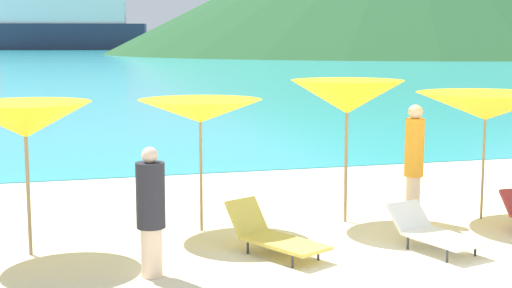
{
  "coord_description": "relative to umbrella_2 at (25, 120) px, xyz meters",
  "views": [
    {
      "loc": [
        -4.43,
        -7.85,
        2.93
      ],
      "look_at": [
        -1.1,
        4.0,
        1.2
      ],
      "focal_mm": 51.8,
      "sensor_mm": 36.0,
      "label": 1
    }
  ],
  "objects": [
    {
      "name": "lounge_chair_5",
      "position": [
        3.23,
        -0.87,
        -1.6
      ],
      "size": [
        1.22,
        1.65,
        0.68
      ],
      "rotation": [
        0.0,
        0.0,
        0.47
      ],
      "color": "#D8BF4C",
      "rests_on": "ground_plane"
    },
    {
      "name": "beachgoer_1",
      "position": [
        1.48,
        -1.4,
        -1.01
      ],
      "size": [
        0.36,
        0.36,
        1.64
      ],
      "rotation": [
        0.0,
        0.0,
        0.49
      ],
      "color": "beige",
      "rests_on": "ground_plane"
    },
    {
      "name": "beachgoer_0",
      "position": [
        6.02,
        0.4,
        -0.84
      ],
      "size": [
        0.31,
        0.31,
        1.9
      ],
      "rotation": [
        0.0,
        0.0,
        3.44
      ],
      "color": "beige",
      "rests_on": "ground_plane"
    },
    {
      "name": "cruise_ship",
      "position": [
        5.69,
        224.56,
        6.4
      ],
      "size": [
        49.48,
        17.3,
        21.65
      ],
      "rotation": [
        0.0,
        0.0,
        -0.2
      ],
      "color": "#262D47",
      "rests_on": "ocean_water"
    },
    {
      "name": "umbrella_3",
      "position": [
        2.53,
        0.65,
        -0.0
      ],
      "size": [
        1.97,
        1.97,
        2.04
      ],
      "color": "#9E7F59",
      "rests_on": "ground_plane"
    },
    {
      "name": "umbrella_5",
      "position": [
        7.13,
        0.13,
        0.0
      ],
      "size": [
        2.26,
        2.26,
        2.09
      ],
      "color": "#9E7F59",
      "rests_on": "ground_plane"
    },
    {
      "name": "lounge_chair_0",
      "position": [
        5.46,
        -1.28,
        -1.61
      ],
      "size": [
        0.99,
        1.53,
        0.58
      ],
      "rotation": [
        0.0,
        0.0,
        0.29
      ],
      "color": "white",
      "rests_on": "ground_plane"
    },
    {
      "name": "ocean_water",
      "position": [
        4.76,
        225.45,
        -1.86
      ],
      "size": [
        650.0,
        440.0,
        0.02
      ],
      "primitive_type": "cube",
      "color": "#2DADBC",
      "rests_on": "ground_plane"
    },
    {
      "name": "umbrella_4",
      "position": [
        4.9,
        0.58,
        0.17
      ],
      "size": [
        1.83,
        1.83,
        2.31
      ],
      "color": "#9E7F59",
      "rests_on": "ground_plane"
    },
    {
      "name": "ground_plane",
      "position": [
        4.76,
        7.51,
        -2.02
      ],
      "size": [
        50.0,
        100.0,
        0.3
      ],
      "primitive_type": "cube",
      "color": "beige"
    },
    {
      "name": "umbrella_2",
      "position": [
        0.0,
        0.0,
        0.0
      ],
      "size": [
        1.87,
        1.87,
        2.11
      ],
      "color": "#9E7F59",
      "rests_on": "ground_plane"
    }
  ]
}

